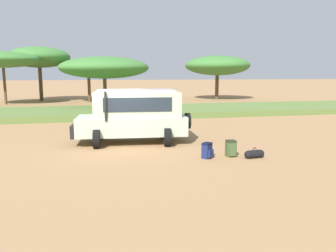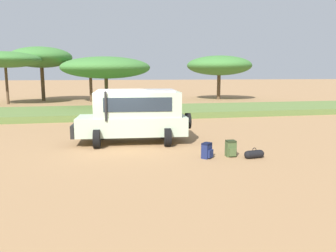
{
  "view_description": "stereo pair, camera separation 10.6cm",
  "coord_description": "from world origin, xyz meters",
  "px_view_note": "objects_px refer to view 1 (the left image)",
  "views": [
    {
      "loc": [
        -0.89,
        -14.29,
        3.14
      ],
      "look_at": [
        2.01,
        -1.19,
        1.0
      ],
      "focal_mm": 35.0,
      "sensor_mm": 36.0,
      "label": 1
    },
    {
      "loc": [
        -0.79,
        -14.32,
        3.14
      ],
      "look_at": [
        2.01,
        -1.19,
        1.0
      ],
      "focal_mm": 35.0,
      "sensor_mm": 36.0,
      "label": 2
    }
  ],
  "objects_px": {
    "acacia_tree_far_left": "(3,60)",
    "duffel_bag_low_black_case": "(254,154)",
    "acacia_tree_centre_back": "(88,67)",
    "acacia_tree_far_right": "(217,66)",
    "safari_vehicle": "(134,115)",
    "backpack_cluster_center": "(231,149)",
    "acacia_tree_left_mid": "(39,57)",
    "backpack_beside_front_wheel": "(207,151)",
    "acacia_tree_right_mid": "(104,68)"
  },
  "relations": [
    {
      "from": "duffel_bag_low_black_case",
      "to": "acacia_tree_centre_back",
      "type": "xyz_separation_m",
      "value": [
        -6.45,
        27.23,
        3.74
      ]
    },
    {
      "from": "backpack_cluster_center",
      "to": "acacia_tree_right_mid",
      "type": "height_order",
      "value": "acacia_tree_right_mid"
    },
    {
      "from": "backpack_cluster_center",
      "to": "duffel_bag_low_black_case",
      "type": "relative_size",
      "value": 0.77
    },
    {
      "from": "safari_vehicle",
      "to": "acacia_tree_left_mid",
      "type": "bearing_deg",
      "value": 106.87
    },
    {
      "from": "backpack_cluster_center",
      "to": "acacia_tree_far_right",
      "type": "distance_m",
      "value": 29.25
    },
    {
      "from": "acacia_tree_centre_back",
      "to": "acacia_tree_far_right",
      "type": "bearing_deg",
      "value": 1.83
    },
    {
      "from": "acacia_tree_far_left",
      "to": "duffel_bag_low_black_case",
      "type": "bearing_deg",
      "value": -60.0
    },
    {
      "from": "safari_vehicle",
      "to": "acacia_tree_far_left",
      "type": "relative_size",
      "value": 0.76
    },
    {
      "from": "backpack_cluster_center",
      "to": "acacia_tree_far_right",
      "type": "height_order",
      "value": "acacia_tree_far_right"
    },
    {
      "from": "acacia_tree_left_mid",
      "to": "safari_vehicle",
      "type": "bearing_deg",
      "value": -73.13
    },
    {
      "from": "backpack_cluster_center",
      "to": "acacia_tree_far_left",
      "type": "height_order",
      "value": "acacia_tree_far_left"
    },
    {
      "from": "backpack_beside_front_wheel",
      "to": "acacia_tree_far_left",
      "type": "relative_size",
      "value": 0.08
    },
    {
      "from": "acacia_tree_left_mid",
      "to": "acacia_tree_centre_back",
      "type": "relative_size",
      "value": 1.11
    },
    {
      "from": "safari_vehicle",
      "to": "duffel_bag_low_black_case",
      "type": "relative_size",
      "value": 6.69
    },
    {
      "from": "acacia_tree_centre_back",
      "to": "acacia_tree_left_mid",
      "type": "bearing_deg",
      "value": 154.2
    },
    {
      "from": "acacia_tree_left_mid",
      "to": "acacia_tree_centre_back",
      "type": "xyz_separation_m",
      "value": [
        5.56,
        -2.69,
        -1.12
      ]
    },
    {
      "from": "safari_vehicle",
      "to": "acacia_tree_left_mid",
      "type": "relative_size",
      "value": 0.73
    },
    {
      "from": "duffel_bag_low_black_case",
      "to": "acacia_tree_far_right",
      "type": "xyz_separation_m",
      "value": [
        9.05,
        27.73,
        3.99
      ]
    },
    {
      "from": "acacia_tree_right_mid",
      "to": "acacia_tree_far_right",
      "type": "relative_size",
      "value": 0.95
    },
    {
      "from": "acacia_tree_centre_back",
      "to": "safari_vehicle",
      "type": "bearing_deg",
      "value": -84.24
    },
    {
      "from": "backpack_beside_front_wheel",
      "to": "acacia_tree_far_left",
      "type": "distance_m",
      "value": 28.95
    },
    {
      "from": "backpack_cluster_center",
      "to": "acacia_tree_far_left",
      "type": "xyz_separation_m",
      "value": [
        -14.14,
        25.37,
        4.27
      ]
    },
    {
      "from": "backpack_beside_front_wheel",
      "to": "backpack_cluster_center",
      "type": "bearing_deg",
      "value": 3.47
    },
    {
      "from": "acacia_tree_left_mid",
      "to": "acacia_tree_far_left",
      "type": "bearing_deg",
      "value": -125.1
    },
    {
      "from": "acacia_tree_far_right",
      "to": "acacia_tree_left_mid",
      "type": "bearing_deg",
      "value": 174.06
    },
    {
      "from": "acacia_tree_far_right",
      "to": "backpack_cluster_center",
      "type": "bearing_deg",
      "value": -109.77
    },
    {
      "from": "acacia_tree_left_mid",
      "to": "acacia_tree_right_mid",
      "type": "bearing_deg",
      "value": -60.14
    },
    {
      "from": "safari_vehicle",
      "to": "backpack_cluster_center",
      "type": "relative_size",
      "value": 8.66
    },
    {
      "from": "duffel_bag_low_black_case",
      "to": "acacia_tree_far_left",
      "type": "height_order",
      "value": "acacia_tree_far_left"
    },
    {
      "from": "safari_vehicle",
      "to": "acacia_tree_far_left",
      "type": "distance_m",
      "value": 24.76
    },
    {
      "from": "backpack_cluster_center",
      "to": "acacia_tree_centre_back",
      "type": "distance_m",
      "value": 27.63
    },
    {
      "from": "backpack_cluster_center",
      "to": "acacia_tree_left_mid",
      "type": "height_order",
      "value": "acacia_tree_left_mid"
    },
    {
      "from": "duffel_bag_low_black_case",
      "to": "acacia_tree_far_right",
      "type": "height_order",
      "value": "acacia_tree_far_right"
    },
    {
      "from": "acacia_tree_right_mid",
      "to": "acacia_tree_far_left",
      "type": "bearing_deg",
      "value": 140.6
    },
    {
      "from": "backpack_beside_front_wheel",
      "to": "duffel_bag_low_black_case",
      "type": "height_order",
      "value": "backpack_beside_front_wheel"
    },
    {
      "from": "safari_vehicle",
      "to": "backpack_cluster_center",
      "type": "height_order",
      "value": "safari_vehicle"
    },
    {
      "from": "backpack_cluster_center",
      "to": "acacia_tree_left_mid",
      "type": "relative_size",
      "value": 0.08
    },
    {
      "from": "backpack_beside_front_wheel",
      "to": "acacia_tree_far_left",
      "type": "height_order",
      "value": "acacia_tree_far_left"
    },
    {
      "from": "acacia_tree_far_right",
      "to": "acacia_tree_far_left",
      "type": "bearing_deg",
      "value": -175.42
    },
    {
      "from": "acacia_tree_far_right",
      "to": "duffel_bag_low_black_case",
      "type": "bearing_deg",
      "value": -108.08
    },
    {
      "from": "safari_vehicle",
      "to": "backpack_cluster_center",
      "type": "xyz_separation_m",
      "value": [
        3.33,
        -3.35,
        -0.99
      ]
    },
    {
      "from": "acacia_tree_far_left",
      "to": "safari_vehicle",
      "type": "bearing_deg",
      "value": -63.85
    },
    {
      "from": "safari_vehicle",
      "to": "duffel_bag_low_black_case",
      "type": "bearing_deg",
      "value": -42.82
    },
    {
      "from": "backpack_beside_front_wheel",
      "to": "acacia_tree_far_left",
      "type": "bearing_deg",
      "value": 117.36
    },
    {
      "from": "acacia_tree_right_mid",
      "to": "acacia_tree_far_right",
      "type": "height_order",
      "value": "acacia_tree_far_right"
    },
    {
      "from": "duffel_bag_low_black_case",
      "to": "acacia_tree_centre_back",
      "type": "height_order",
      "value": "acacia_tree_centre_back"
    },
    {
      "from": "backpack_beside_front_wheel",
      "to": "duffel_bag_low_black_case",
      "type": "relative_size",
      "value": 0.72
    },
    {
      "from": "safari_vehicle",
      "to": "backpack_cluster_center",
      "type": "bearing_deg",
      "value": -45.17
    },
    {
      "from": "acacia_tree_far_left",
      "to": "acacia_tree_left_mid",
      "type": "height_order",
      "value": "acacia_tree_left_mid"
    },
    {
      "from": "backpack_beside_front_wheel",
      "to": "acacia_tree_far_right",
      "type": "xyz_separation_m",
      "value": [
        10.79,
        27.35,
        3.86
      ]
    }
  ]
}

